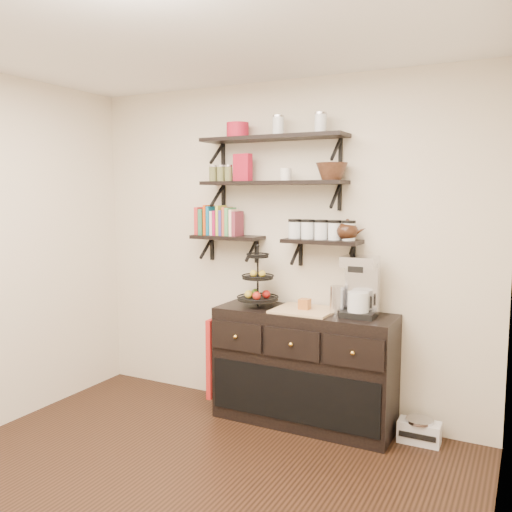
% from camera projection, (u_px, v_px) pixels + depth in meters
% --- Properties ---
extents(floor, '(3.50, 3.50, 0.00)m').
position_uv_depth(floor, '(149.00, 512.00, 3.08)').
color(floor, black).
rests_on(floor, ground).
extents(ceiling, '(3.50, 3.50, 0.02)m').
position_uv_depth(ceiling, '(137.00, 17.00, 2.77)').
color(ceiling, white).
rests_on(ceiling, back_wall).
extents(back_wall, '(3.50, 0.02, 2.70)m').
position_uv_depth(back_wall, '(279.00, 248.00, 4.47)').
color(back_wall, beige).
rests_on(back_wall, ground).
extents(right_wall, '(0.02, 3.50, 2.70)m').
position_uv_depth(right_wall, '(497.00, 309.00, 2.13)').
color(right_wall, beige).
rests_on(right_wall, ground).
extents(shelf_top, '(1.20, 0.27, 0.23)m').
position_uv_depth(shelf_top, '(273.00, 138.00, 4.25)').
color(shelf_top, black).
rests_on(shelf_top, back_wall).
extents(shelf_mid, '(1.20, 0.27, 0.23)m').
position_uv_depth(shelf_mid, '(272.00, 183.00, 4.29)').
color(shelf_mid, black).
rests_on(shelf_mid, back_wall).
extents(shelf_low_left, '(0.60, 0.25, 0.23)m').
position_uv_depth(shelf_low_left, '(228.00, 238.00, 4.55)').
color(shelf_low_left, black).
rests_on(shelf_low_left, back_wall).
extents(shelf_low_right, '(0.60, 0.25, 0.23)m').
position_uv_depth(shelf_low_right, '(322.00, 242.00, 4.17)').
color(shelf_low_right, black).
rests_on(shelf_low_right, back_wall).
extents(cookbooks, '(0.43, 0.15, 0.26)m').
position_uv_depth(cookbooks, '(222.00, 222.00, 4.56)').
color(cookbooks, red).
rests_on(cookbooks, shelf_low_left).
extents(glass_canisters, '(0.54, 0.10, 0.13)m').
position_uv_depth(glass_canisters, '(321.00, 231.00, 4.16)').
color(glass_canisters, silver).
rests_on(glass_canisters, shelf_low_right).
extents(sideboard, '(1.40, 0.50, 0.92)m').
position_uv_depth(sideboard, '(304.00, 367.00, 4.22)').
color(sideboard, black).
rests_on(sideboard, floor).
extents(fruit_stand, '(0.33, 0.33, 0.48)m').
position_uv_depth(fruit_stand, '(258.00, 286.00, 4.33)').
color(fruit_stand, black).
rests_on(fruit_stand, sideboard).
extents(candle, '(0.08, 0.08, 0.08)m').
position_uv_depth(candle, '(305.00, 304.00, 4.16)').
color(candle, '#A65C26').
rests_on(candle, sideboard).
extents(coffee_maker, '(0.25, 0.24, 0.45)m').
position_uv_depth(coffee_maker, '(361.00, 288.00, 3.98)').
color(coffee_maker, black).
rests_on(coffee_maker, sideboard).
extents(thermal_carafe, '(0.11, 0.11, 0.22)m').
position_uv_depth(thermal_carafe, '(337.00, 301.00, 4.02)').
color(thermal_carafe, silver).
rests_on(thermal_carafe, sideboard).
extents(apron, '(0.04, 0.28, 0.65)m').
position_uv_depth(apron, '(217.00, 356.00, 4.46)').
color(apron, '#B22413').
rests_on(apron, sideboard).
extents(radio, '(0.30, 0.20, 0.18)m').
position_uv_depth(radio, '(419.00, 431.00, 3.92)').
color(radio, silver).
rests_on(radio, floor).
extents(recipe_box, '(0.17, 0.09, 0.22)m').
position_uv_depth(recipe_box, '(243.00, 168.00, 4.40)').
color(recipe_box, maroon).
rests_on(recipe_box, shelf_mid).
extents(walnut_bowl, '(0.24, 0.24, 0.13)m').
position_uv_depth(walnut_bowl, '(332.00, 171.00, 4.06)').
color(walnut_bowl, black).
rests_on(walnut_bowl, shelf_mid).
extents(ramekins, '(0.09, 0.09, 0.10)m').
position_uv_depth(ramekins, '(286.00, 175.00, 4.23)').
color(ramekins, white).
rests_on(ramekins, shelf_mid).
extents(teapot, '(0.25, 0.21, 0.16)m').
position_uv_depth(teapot, '(347.00, 230.00, 4.06)').
color(teapot, black).
rests_on(teapot, shelf_low_right).
extents(red_pot, '(0.18, 0.18, 0.12)m').
position_uv_depth(red_pot, '(238.00, 130.00, 4.38)').
color(red_pot, maroon).
rests_on(red_pot, shelf_top).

